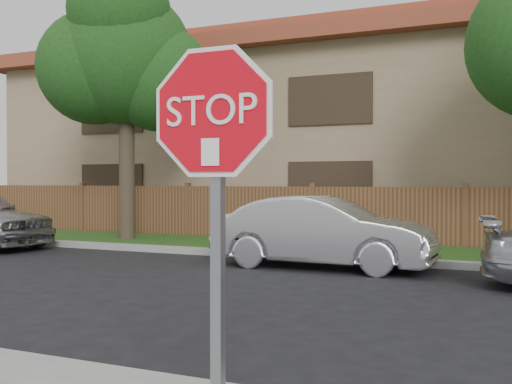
% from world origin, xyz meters
% --- Properties ---
extents(far_curb, '(70.00, 0.30, 0.15)m').
position_xyz_m(far_curb, '(0.00, 8.15, 0.07)').
color(far_curb, gray).
rests_on(far_curb, ground).
extents(grass_strip, '(70.00, 3.00, 0.12)m').
position_xyz_m(grass_strip, '(0.00, 9.80, 0.06)').
color(grass_strip, '#1E4714').
rests_on(grass_strip, ground).
extents(fence, '(70.00, 0.12, 1.60)m').
position_xyz_m(fence, '(0.00, 11.40, 0.80)').
color(fence, '#4F2E1B').
rests_on(fence, ground).
extents(apartment_building, '(35.20, 9.20, 7.20)m').
position_xyz_m(apartment_building, '(0.00, 17.00, 3.53)').
color(apartment_building, '#917D5A').
rests_on(apartment_building, ground).
extents(tree_left, '(4.80, 3.90, 7.78)m').
position_xyz_m(tree_left, '(-8.98, 9.57, 5.22)').
color(tree_left, '#382B21').
rests_on(tree_left, ground).
extents(stop_sign, '(1.01, 0.13, 2.55)m').
position_xyz_m(stop_sign, '(-0.35, -1.48, 1.83)').
color(stop_sign, gray).
rests_on(stop_sign, sidewalk_near).
extents(sedan_left, '(4.45, 1.63, 1.46)m').
position_xyz_m(sedan_left, '(-2.40, 7.16, 0.73)').
color(sedan_left, silver).
rests_on(sedan_left, ground).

